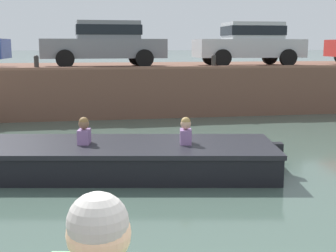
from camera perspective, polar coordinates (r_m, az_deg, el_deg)
ground_plane at (r=8.46m, az=-4.73°, el=-5.90°), size 400.00×400.00×0.00m
far_quay_wall at (r=17.49m, az=-7.70°, el=4.79°), size 60.00×6.00×1.55m
far_wall_coping at (r=14.56m, az=-7.26°, el=7.02°), size 60.00×0.24×0.08m
motorboat_passing at (r=8.52m, az=-6.58°, el=-3.91°), size 6.43×2.78×1.03m
car_left_inner_grey at (r=16.44m, az=-7.71°, el=10.14°), size 4.23×2.07×1.54m
car_centre_silver at (r=17.47m, az=9.92°, el=10.05°), size 3.86×2.04×1.54m
mooring_bollard_mid at (r=14.73m, az=-15.75°, el=7.54°), size 0.15×0.15×0.44m
mooring_bollard_east at (r=15.23m, az=5.58°, el=7.92°), size 0.15×0.15×0.44m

